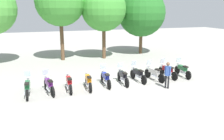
# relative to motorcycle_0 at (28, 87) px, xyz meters

# --- Properties ---
(ground_plane) EXTENTS (80.00, 80.00, 0.00)m
(ground_plane) POSITION_rel_motorcycle_0_xyz_m (5.49, 0.33, -0.52)
(ground_plane) COLOR #9E9B93
(motorcycle_0) EXTENTS (0.62, 2.19, 1.37)m
(motorcycle_0) POSITION_rel_motorcycle_0_xyz_m (0.00, 0.00, 0.00)
(motorcycle_0) COLOR black
(motorcycle_0) RESTS_ON ground_plane
(motorcycle_1) EXTENTS (0.67, 2.17, 1.37)m
(motorcycle_1) POSITION_rel_motorcycle_0_xyz_m (1.21, 0.09, 0.00)
(motorcycle_1) COLOR black
(motorcycle_1) RESTS_ON ground_plane
(motorcycle_2) EXTENTS (0.62, 2.19, 0.99)m
(motorcycle_2) POSITION_rel_motorcycle_0_xyz_m (2.44, 0.16, -0.01)
(motorcycle_2) COLOR black
(motorcycle_2) RESTS_ON ground_plane
(motorcycle_3) EXTENTS (0.62, 2.19, 0.99)m
(motorcycle_3) POSITION_rel_motorcycle_0_xyz_m (3.66, 0.14, -0.01)
(motorcycle_3) COLOR black
(motorcycle_3) RESTS_ON ground_plane
(motorcycle_4) EXTENTS (0.62, 2.19, 1.37)m
(motorcycle_4) POSITION_rel_motorcycle_0_xyz_m (4.87, 0.37, 0.00)
(motorcycle_4) COLOR black
(motorcycle_4) RESTS_ON ground_plane
(motorcycle_5) EXTENTS (0.62, 2.19, 1.37)m
(motorcycle_5) POSITION_rel_motorcycle_0_xyz_m (6.09, 0.35, 0.00)
(motorcycle_5) COLOR black
(motorcycle_5) RESTS_ON ground_plane
(motorcycle_6) EXTENTS (0.62, 2.19, 1.37)m
(motorcycle_6) POSITION_rel_motorcycle_0_xyz_m (7.31, 0.57, 0.00)
(motorcycle_6) COLOR black
(motorcycle_6) RESTS_ON ground_plane
(motorcycle_7) EXTENTS (0.67, 2.17, 1.37)m
(motorcycle_7) POSITION_rel_motorcycle_0_xyz_m (8.52, 0.47, 0.00)
(motorcycle_7) COLOR black
(motorcycle_7) RESTS_ON ground_plane
(motorcycle_8) EXTENTS (0.62, 2.19, 1.37)m
(motorcycle_8) POSITION_rel_motorcycle_0_xyz_m (9.74, 0.69, 0.00)
(motorcycle_8) COLOR black
(motorcycle_8) RESTS_ON ground_plane
(motorcycle_9) EXTENTS (0.62, 2.19, 1.37)m
(motorcycle_9) POSITION_rel_motorcycle_0_xyz_m (10.97, 0.60, 0.00)
(motorcycle_9) COLOR black
(motorcycle_9) RESTS_ON ground_plane
(person_0) EXTENTS (0.34, 0.34, 1.72)m
(person_0) POSITION_rel_motorcycle_0_xyz_m (8.45, -1.42, 0.49)
(person_0) COLOR black
(person_0) RESTS_ON ground_plane
(tree_1) EXTENTS (4.68, 4.68, 7.97)m
(tree_1) POSITION_rel_motorcycle_0_xyz_m (3.22, 9.45, 5.10)
(tree_1) COLOR brown
(tree_1) RESTS_ON ground_plane
(tree_2) EXTENTS (4.44, 4.44, 7.18)m
(tree_2) POSITION_rel_motorcycle_0_xyz_m (7.33, 8.96, 4.43)
(tree_2) COLOR brown
(tree_2) RESTS_ON ground_plane
(tree_3) EXTENTS (5.18, 5.18, 7.09)m
(tree_3) POSITION_rel_motorcycle_0_xyz_m (12.03, 10.23, 3.98)
(tree_3) COLOR brown
(tree_3) RESTS_ON ground_plane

